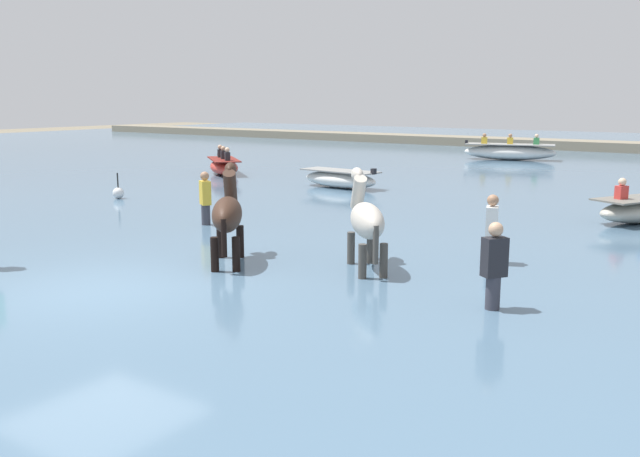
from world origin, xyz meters
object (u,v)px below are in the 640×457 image
at_px(channel_buoy, 118,193).
at_px(boat_distant_east, 510,152).
at_px(boat_mid_channel, 224,166).
at_px(person_wading_mid, 206,205).
at_px(person_onlooker_right, 491,238).
at_px(boat_far_offshore, 340,179).
at_px(horse_trailing_dark_bay, 228,216).
at_px(horse_lead_pinto, 366,223).
at_px(person_wading_close, 494,277).

bearing_deg(channel_buoy, boat_distant_east, 75.53).
relative_size(boat_mid_channel, person_wading_mid, 1.64).
distance_m(boat_mid_channel, person_onlooker_right, 15.72).
relative_size(boat_far_offshore, person_wading_mid, 1.75).
distance_m(horse_trailing_dark_bay, boat_mid_channel, 14.40).
relative_size(person_wading_mid, person_onlooker_right, 1.00).
xyz_separation_m(horse_trailing_dark_bay, boat_distant_east, (-3.11, 22.65, -0.45)).
bearing_deg(horse_lead_pinto, boat_far_offshore, 125.53).
bearing_deg(person_wading_mid, person_onlooker_right, 1.06).
xyz_separation_m(boat_distant_east, channel_buoy, (-4.80, -18.60, -0.21)).
height_order(boat_far_offshore, person_wading_mid, person_wading_mid).
bearing_deg(channel_buoy, boat_far_offshore, 55.71).
relative_size(person_wading_mid, channel_buoy, 2.20).
height_order(horse_trailing_dark_bay, boat_mid_channel, horse_trailing_dark_bay).
height_order(horse_trailing_dark_bay, boat_far_offshore, horse_trailing_dark_bay).
height_order(boat_far_offshore, boat_distant_east, boat_distant_east).
xyz_separation_m(person_wading_mid, person_onlooker_right, (6.71, 0.12, 0.00)).
distance_m(boat_distant_east, boat_mid_channel, 13.84).
relative_size(horse_lead_pinto, channel_buoy, 2.78).
xyz_separation_m(boat_far_offshore, person_onlooker_right, (7.81, -7.13, 0.17)).
relative_size(horse_trailing_dark_bay, person_wading_mid, 1.29).
xyz_separation_m(person_onlooker_right, channel_buoy, (-11.68, 1.45, -0.28)).
bearing_deg(channel_buoy, boat_mid_channel, 106.26).
bearing_deg(boat_mid_channel, boat_distant_east, 61.08).
distance_m(person_onlooker_right, person_wading_close, 2.74).
bearing_deg(boat_mid_channel, person_wading_close, -35.68).
height_order(boat_far_offshore, boat_mid_channel, boat_mid_channel).
xyz_separation_m(horse_trailing_dark_bay, boat_far_offshore, (-4.04, 9.73, -0.55)).
bearing_deg(person_wading_close, person_wading_mid, 162.62).
height_order(boat_distant_east, person_wading_close, same).
bearing_deg(person_onlooker_right, boat_mid_channel, 149.69).
xyz_separation_m(horse_trailing_dark_bay, person_wading_mid, (-2.94, 2.48, -0.38)).
xyz_separation_m(boat_distant_east, boat_mid_channel, (-6.69, -12.12, -0.06)).
relative_size(horse_lead_pinto, person_wading_close, 1.26).
bearing_deg(boat_mid_channel, person_wading_mid, -49.58).
height_order(horse_trailing_dark_bay, person_onlooker_right, horse_trailing_dark_bay).
bearing_deg(person_wading_mid, boat_distant_east, 90.48).
relative_size(boat_distant_east, person_wading_mid, 2.65).
distance_m(person_wading_close, channel_buoy, 13.32).
bearing_deg(person_wading_close, channel_buoy, 162.55).
relative_size(person_onlooker_right, person_wading_close, 1.00).
distance_m(boat_mid_channel, person_wading_close, 17.96).
bearing_deg(horse_trailing_dark_bay, person_onlooker_right, 34.65).
bearing_deg(horse_trailing_dark_bay, person_wading_mid, 139.90).
xyz_separation_m(horse_lead_pinto, boat_mid_channel, (-12.01, 9.55, -0.49)).
distance_m(person_onlooker_right, channel_buoy, 11.77).
bearing_deg(boat_far_offshore, channel_buoy, -124.29).
bearing_deg(horse_lead_pinto, boat_mid_channel, 141.50).
bearing_deg(boat_distant_east, boat_mid_channel, -118.92).
bearing_deg(person_wading_mid, boat_mid_channel, 130.42).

